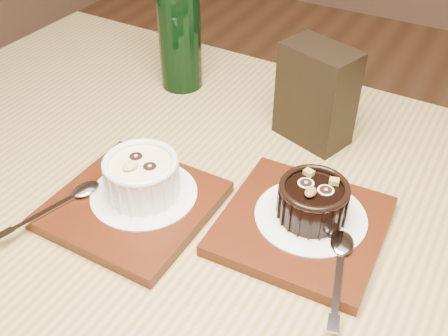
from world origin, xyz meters
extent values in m
cube|color=olive|center=(-0.03, -0.04, 0.73)|extent=(1.21, 0.82, 0.04)
cylinder|color=olive|center=(-0.57, 0.32, 0.35)|extent=(0.06, 0.06, 0.71)
cube|color=#471B0B|center=(-0.14, -0.07, 0.76)|extent=(0.18, 0.18, 0.01)
cylinder|color=white|center=(-0.13, -0.06, 0.77)|extent=(0.13, 0.13, 0.00)
cylinder|color=white|center=(-0.13, -0.06, 0.79)|extent=(0.09, 0.09, 0.04)
cylinder|color=#FFE09B|center=(-0.13, -0.06, 0.81)|extent=(0.07, 0.07, 0.00)
torus|color=white|center=(-0.13, -0.06, 0.81)|extent=(0.09, 0.09, 0.01)
cylinder|color=black|center=(-0.15, -0.05, 0.81)|extent=(0.02, 0.02, 0.00)
cylinder|color=black|center=(-0.12, -0.06, 0.81)|extent=(0.02, 0.02, 0.00)
ellipsoid|color=#D3B17B|center=(-0.14, -0.07, 0.82)|extent=(0.02, 0.02, 0.01)
cube|color=#471B0B|center=(0.05, 0.00, 0.76)|extent=(0.19, 0.19, 0.01)
cylinder|color=white|center=(0.06, 0.01, 0.77)|extent=(0.13, 0.13, 0.00)
cylinder|color=black|center=(0.06, 0.01, 0.79)|extent=(0.08, 0.08, 0.04)
cylinder|color=black|center=(0.06, 0.01, 0.81)|extent=(0.07, 0.07, 0.00)
torus|color=black|center=(0.06, 0.01, 0.81)|extent=(0.08, 0.08, 0.01)
cylinder|color=black|center=(0.05, 0.01, 0.81)|extent=(0.02, 0.02, 0.00)
cylinder|color=black|center=(0.07, 0.01, 0.81)|extent=(0.02, 0.02, 0.00)
ellipsoid|color=brown|center=(0.06, -0.01, 0.81)|extent=(0.01, 0.02, 0.01)
cube|color=olive|center=(0.04, 0.03, 0.81)|extent=(0.01, 0.01, 0.01)
cube|color=olive|center=(0.07, 0.03, 0.81)|extent=(0.01, 0.01, 0.01)
cube|color=black|center=(-0.01, 0.18, 0.82)|extent=(0.11, 0.09, 0.14)
cylinder|color=black|center=(-0.25, 0.21, 0.84)|extent=(0.07, 0.07, 0.18)
camera|label=1|loc=(0.19, -0.43, 1.19)|focal=42.00mm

